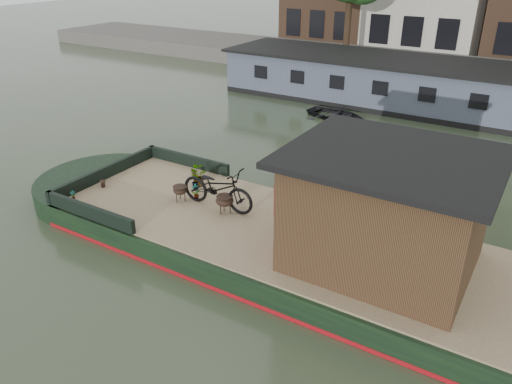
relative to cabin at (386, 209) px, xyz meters
The scene contains 18 objects.
ground 2.88m from the cabin, behind, with size 120.00×120.00×0.00m, color #2E3D26.
houseboat_hull 3.87m from the cabin, behind, with size 14.01×4.02×0.60m.
houseboat_deck 2.52m from the cabin, behind, with size 11.80×3.80×0.05m, color #9E8862.
bow_bulwark 7.33m from the cabin, behind, with size 3.00×4.00×0.35m.
cabin is the anchor object (origin of this frame).
bicycle 4.38m from the cabin, behind, with size 0.72×2.06×1.08m, color black.
potted_plant_a 5.17m from the cabin, behind, with size 0.22×0.15×0.42m, color brown.
potted_plant_b 5.69m from the cabin, behind, with size 0.20×0.16×0.37m, color maroon.
potted_plant_c 5.73m from the cabin, behind, with size 0.48×0.42×0.53m, color #AB6731.
potted_plant_d 3.78m from the cabin, 152.32° to the left, with size 0.33×0.33×0.59m, color maroon.
potted_plant_e 8.00m from the cabin, 169.32° to the right, with size 0.14×0.09×0.26m, color brown.
brazier_front 4.12m from the cabin, behind, with size 0.44×0.44×0.47m, color black, non-canonical shape.
brazier_rear 5.45m from the cabin, behind, with size 0.39×0.39×0.42m, color black, non-canonical shape.
bollard_port 6.24m from the cabin, 167.33° to the left, with size 0.18×0.18×0.20m, color black.
bollard_stbd 7.82m from the cabin, behind, with size 0.17×0.17×0.19m, color black.
dinghy 12.06m from the cabin, 117.40° to the left, with size 1.97×2.75×0.57m, color black.
far_houseboat 14.20m from the cabin, 98.88° to the left, with size 20.40×4.40×2.11m.
quay 20.67m from the cabin, 96.09° to the left, with size 60.00×6.00×0.90m, color #47443F.
Camera 1 is at (4.60, -8.88, 6.56)m, focal length 35.00 mm.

